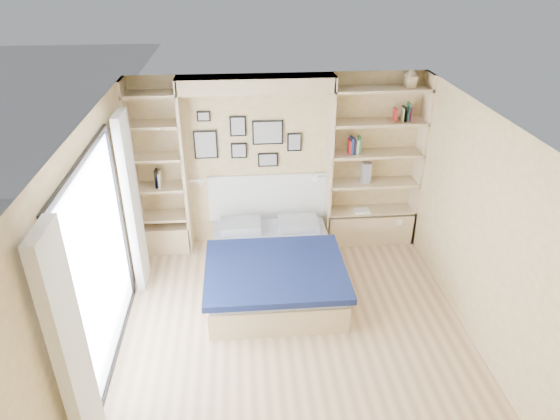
{
  "coord_description": "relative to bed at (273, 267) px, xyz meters",
  "views": [
    {
      "loc": [
        -0.53,
        -4.27,
        3.95
      ],
      "look_at": [
        -0.09,
        0.9,
        1.2
      ],
      "focal_mm": 32.0,
      "sensor_mm": 36.0,
      "label": 1
    }
  ],
  "objects": [
    {
      "name": "ground",
      "position": [
        0.16,
        -1.08,
        -0.27
      ],
      "size": [
        4.5,
        4.5,
        0.0
      ],
      "primitive_type": "plane",
      "color": "tan",
      "rests_on": "ground"
    },
    {
      "name": "room_shell",
      "position": [
        -0.22,
        0.44,
        0.8
      ],
      "size": [
        4.5,
        4.5,
        4.5
      ],
      "color": "#DFC182",
      "rests_on": "ground"
    },
    {
      "name": "bed",
      "position": [
        0.0,
        0.0,
        0.0
      ],
      "size": [
        1.7,
        2.22,
        1.07
      ],
      "color": "#D7B888",
      "rests_on": "ground"
    },
    {
      "name": "photo_gallery",
      "position": [
        -0.29,
        1.14,
        1.33
      ],
      "size": [
        1.48,
        0.02,
        0.82
      ],
      "color": "black",
      "rests_on": "ground"
    },
    {
      "name": "reading_lamps",
      "position": [
        -0.14,
        0.92,
        0.83
      ],
      "size": [
        1.92,
        0.12,
        0.15
      ],
      "color": "silver",
      "rests_on": "ground"
    },
    {
      "name": "shelf_decor",
      "position": [
        1.21,
        0.99,
        1.4
      ],
      "size": [
        3.51,
        0.23,
        2.03
      ],
      "color": "#A51E1E",
      "rests_on": "ground"
    }
  ]
}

